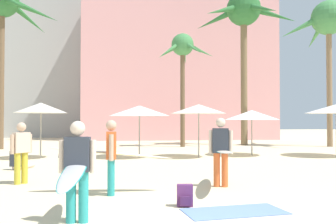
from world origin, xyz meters
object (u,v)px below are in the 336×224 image
Objects in this scene: person_far_right at (222,150)px; person_mid_right at (21,150)px; cafe_umbrella_1 at (139,111)px; person_mid_center at (76,168)px; cafe_umbrella_3 at (41,108)px; cafe_umbrella_4 at (199,109)px; backpack at (185,196)px; palm_tree_left at (329,24)px; palm_tree_center at (2,10)px; beach_towel at (235,211)px; cafe_umbrella_0 at (252,115)px; cafe_umbrella_5 at (336,109)px; palm_tree_right at (244,17)px; person_near_right at (20,160)px; person_near_left at (111,154)px; palm_tree_far_left at (183,53)px.

person_mid_right is at bearing -86.18° from person_far_right.
person_mid_center is at bearing -97.73° from cafe_umbrella_1.
cafe_umbrella_4 is (6.96, -0.35, -0.03)m from cafe_umbrella_3.
backpack is at bearing -87.14° from cafe_umbrella_1.
palm_tree_left is at bearing 146.02° from backpack.
cafe_umbrella_1 is at bearing -36.07° from palm_tree_center.
cafe_umbrella_3 is 11.09m from person_mid_center.
beach_towel is 5.91m from person_mid_right.
palm_tree_center is 8.83m from cafe_umbrella_3.
cafe_umbrella_0 is at bearing 3.01° from cafe_umbrella_1.
cafe_umbrella_5 is (13.41, -0.62, -0.01)m from cafe_umbrella_3.
palm_tree_center reaches higher than person_mid_right.
cafe_umbrella_3 is at bearing -36.29° from person_mid_right.
cafe_umbrella_4 is (-4.66, -7.59, -6.44)m from palm_tree_right.
person_near_right is at bearing -28.65° from person_mid_right.
cafe_umbrella_0 is (-1.96, -6.98, -6.70)m from palm_tree_right.
backpack is at bearing -128.37° from palm_tree_left.
cafe_umbrella_3 is 10.92m from backpack.
cafe_umbrella_1 is (7.75, -5.64, -5.99)m from palm_tree_center.
person_near_left is 2.87m from person_mid_right.
person_mid_center is (-10.54, -10.01, -1.30)m from cafe_umbrella_5.
person_mid_center is at bearing -121.95° from cafe_umbrella_0.
person_near_right is (-13.30, -3.02, -1.89)m from cafe_umbrella_5.
palm_tree_far_left is 2.87× the size of cafe_umbrella_4.
person_near_right is at bearing -154.80° from person_mid_center.
palm_tree_right is at bearing 162.30° from backpack.
cafe_umbrella_3 is (3.44, -5.63, -5.87)m from palm_tree_center.
palm_tree_far_left is at bearing -17.69° from person_near_right.
person_far_right is (1.24, 1.86, 0.73)m from backpack.
cafe_umbrella_3 is at bearing 179.75° from cafe_umbrella_1.
palm_tree_left is 3.35× the size of cafe_umbrella_5.
person_mid_center is (-8.75, -17.87, -7.72)m from palm_tree_right.
cafe_umbrella_5 is 12.49m from beach_towel.
cafe_umbrella_0 is 9.67m from cafe_umbrella_3.
palm_tree_far_left reaches higher than cafe_umbrella_1.
person_far_right is at bearing 150.77° from backpack.
person_mid_center is (2.87, -10.63, -1.31)m from cafe_umbrella_3.
palm_tree_far_left is at bearing 131.60° from cafe_umbrella_5.
cafe_umbrella_0 is 2.78m from cafe_umbrella_4.
person_mid_center is 4.46m from person_mid_right.
cafe_umbrella_1 is 7.49m from person_mid_right.
palm_tree_far_left is at bearing 64.50° from cafe_umbrella_1.
cafe_umbrella_5 is at bearing -118.34° from palm_tree_left.
cafe_umbrella_0 reaches higher than person_mid_center.
palm_tree_right is 20.30m from beach_towel.
palm_tree_left is 3.25× the size of person_near_left.
backpack is (8.23, -15.23, -7.88)m from palm_tree_center.
cafe_umbrella_3 reaches higher than person_near_left.
palm_tree_center is (-10.74, -0.63, 2.12)m from palm_tree_far_left.
person_near_left is at bearing -63.91° from palm_tree_center.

